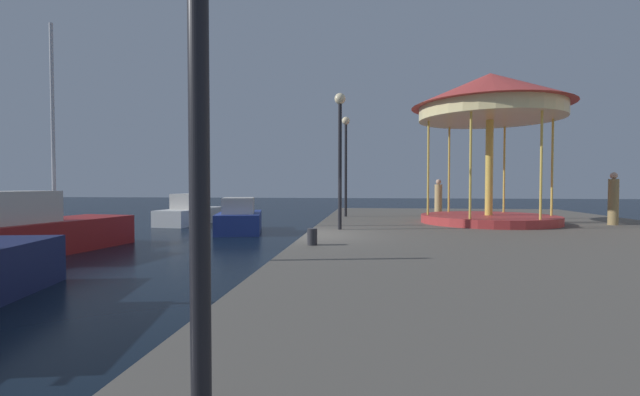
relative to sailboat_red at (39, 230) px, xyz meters
name	(u,v)px	position (x,y,z in m)	size (l,w,h in m)	color
ground_plane	(305,261)	(8.76, -0.31, -0.78)	(120.00, 120.00, 0.00)	black
quay_dock	(535,252)	(15.21, -0.31, -0.38)	(12.90, 28.65, 0.80)	#5B564F
sailboat_red	(39,230)	(0.00, 0.00, 0.00)	(3.00, 6.02, 7.64)	maroon
motorboat_blue	(240,219)	(4.51, 7.01, -0.16)	(2.89, 4.57, 1.65)	navy
motorboat_white	(191,213)	(0.43, 10.89, -0.14)	(2.28, 5.31, 1.74)	white
carousel	(490,111)	(15.13, 4.09, 4.24)	(5.80, 5.80, 5.63)	#B23333
lamp_post_mid_promenade	(340,137)	(9.69, 1.13, 3.01)	(0.36, 0.36, 4.40)	black
lamp_post_far_end	(346,149)	(9.57, 6.86, 3.10)	(0.36, 0.36, 4.54)	black
bollard_center	(312,237)	(9.28, -2.54, 0.22)	(0.24, 0.24, 0.40)	#2D2D33
person_by_the_water	(438,199)	(13.79, 7.44, 0.81)	(0.34, 0.34, 1.70)	tan
person_mid_promenade	(613,200)	(19.38, 3.81, 0.91)	(0.34, 0.34, 1.90)	#937A4C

